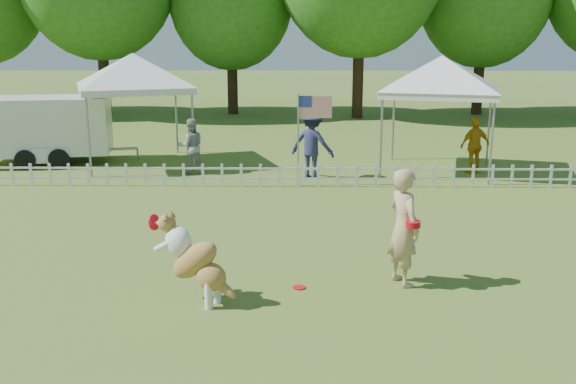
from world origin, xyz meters
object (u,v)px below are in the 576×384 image
object	(u,v)px
dog	(196,260)
flag_pole	(298,140)
spectator_c	(475,145)
cargo_trailer	(46,130)
spectator_a	(191,146)
handler	(404,227)
spectator_b	(312,144)
canopy_tent_left	(136,111)
frisbee_on_turf	(299,287)
canopy_tent_right	(439,116)

from	to	relation	value
dog	flag_pole	bearing A→B (deg)	103.54
flag_pole	spectator_c	xyz separation A→B (m)	(5.01, 1.64, -0.39)
cargo_trailer	spectator_a	distance (m)	4.85
handler	spectator_b	xyz separation A→B (m)	(-1.27, 7.65, 0.02)
canopy_tent_left	spectator_c	distance (m)	10.00
handler	spectator_a	world-z (taller)	handler
spectator_b	handler	bearing A→B (deg)	123.96
spectator_a	spectator_c	bearing A→B (deg)	162.72
cargo_trailer	handler	bearing A→B (deg)	-56.93
frisbee_on_turf	canopy_tent_left	size ratio (longest dim) A/B	0.06
handler	frisbee_on_turf	bearing A→B (deg)	74.23
cargo_trailer	spectator_b	size ratio (longest dim) A/B	2.45
dog	cargo_trailer	xyz separation A→B (m)	(-6.18, 10.41, 0.37)
flag_pole	spectator_c	distance (m)	5.28
handler	canopy_tent_right	size ratio (longest dim) A/B	0.58
handler	spectator_b	size ratio (longest dim) A/B	0.98
handler	spectator_a	xyz separation A→B (m)	(-4.68, 8.23, -0.16)
handler	frisbee_on_turf	distance (m)	1.89
canopy_tent_left	spectator_b	xyz separation A→B (m)	(5.27, -1.91, -0.67)
canopy_tent_left	cargo_trailer	size ratio (longest dim) A/B	0.69
flag_pole	spectator_a	xyz separation A→B (m)	(-3.03, 1.49, -0.42)
dog	spectator_a	distance (m)	9.15
dog	spectator_a	xyz separation A→B (m)	(-1.53, 9.02, 0.12)
dog	frisbee_on_turf	distance (m)	1.74
canopy_tent_right	spectator_c	bearing A→B (deg)	0.12
frisbee_on_turf	spectator_b	world-z (taller)	spectator_b
canopy_tent_left	spectator_b	distance (m)	5.64
handler	canopy_tent_left	xyz separation A→B (m)	(-6.54, 9.56, 0.68)
flag_pole	canopy_tent_right	bearing A→B (deg)	26.65
canopy_tent_left	canopy_tent_right	size ratio (longest dim) A/B	1.01
frisbee_on_turf	canopy_tent_left	distance (m)	11.06
cargo_trailer	canopy_tent_right	bearing A→B (deg)	-15.87
dog	spectator_c	world-z (taller)	spectator_c
spectator_b	cargo_trailer	bearing A→B (deg)	10.74
frisbee_on_turf	canopy_tent_right	bearing A→B (deg)	65.80
canopy_tent_right	flag_pole	bearing A→B (deg)	-139.94
spectator_b	spectator_c	xyz separation A→B (m)	(4.62, 0.72, -0.15)
canopy_tent_left	cargo_trailer	world-z (taller)	canopy_tent_left
handler	spectator_c	size ratio (longest dim) A/B	1.17
handler	cargo_trailer	bearing A→B (deg)	20.53
spectator_b	spectator_c	size ratio (longest dim) A/B	1.19
spectator_a	cargo_trailer	bearing A→B (deg)	-35.02
canopy_tent_right	spectator_b	bearing A→B (deg)	-150.05
canopy_tent_right	spectator_a	xyz separation A→B (m)	(-7.03, -0.41, -0.83)
spectator_b	canopy_tent_left	bearing A→B (deg)	4.59
cargo_trailer	spectator_a	bearing A→B (deg)	-27.75
handler	dog	xyz separation A→B (m)	(-3.15, -0.79, -0.28)
handler	flag_pole	xyz separation A→B (m)	(-1.66, 6.74, 0.26)
canopy_tent_left	spectator_a	size ratio (longest dim) A/B	2.08
frisbee_on_turf	flag_pole	world-z (taller)	flag_pole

